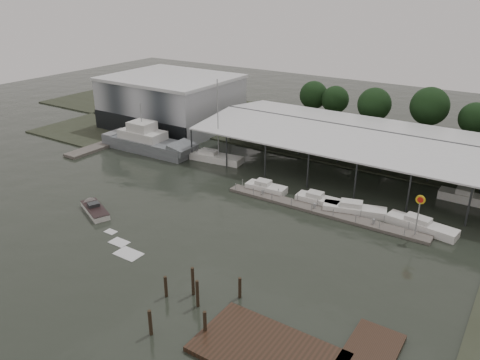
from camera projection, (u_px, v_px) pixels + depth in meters
The scene contains 18 objects.
ground at pixel (185, 213), 61.60m from camera, with size 200.00×200.00×0.00m, color #232821.
land_strip_far at pixel (319, 133), 93.84m from camera, with size 140.00×30.00×0.30m.
land_strip_west at pixel (132, 117), 104.90m from camera, with size 20.00×40.00×0.30m.
storage_warehouse at pixel (172, 101), 96.75m from camera, with size 24.50×20.50×10.50m.
covered_boat_shed at pixel (384, 136), 72.11m from camera, with size 58.24×24.00×6.96m.
trawler_dock at pixel (109, 143), 87.47m from camera, with size 3.00×18.00×0.50m.
floating_dock at pixel (321, 211), 61.60m from camera, with size 28.00×2.00×1.40m.
shell_fuel_sign at pixel (419, 208), 54.06m from camera, with size 1.10×0.18×5.55m.
boardwalk_platform at pixel (300, 360), 37.34m from camera, with size 15.00×12.00×0.50m.
grey_trawler at pixel (148, 142), 83.79m from camera, with size 18.70×5.64×8.84m.
white_sailboat at pixel (215, 157), 79.14m from camera, with size 9.42×3.72×14.17m.
speedboat_underway at pixel (94, 209), 61.86m from camera, with size 16.87×8.49×2.00m.
moored_cruiser_0 at pixel (266, 188), 67.64m from camera, with size 6.04×2.48×1.70m.
moored_cruiser_1 at pixel (318, 200), 63.84m from camera, with size 6.11×2.39×1.70m.
moored_cruiser_2 at pixel (354, 209), 61.21m from camera, with size 8.35×4.21×1.70m.
moored_cruiser_3 at pixel (421, 225), 57.18m from camera, with size 8.73×3.39×1.70m.
mooring_pilings at pixel (192, 301), 43.04m from camera, with size 6.68×8.81×3.65m.
horizon_tree_line at pixel (449, 114), 84.46m from camera, with size 67.42×9.13×10.56m.
Camera 1 is at (36.39, -41.92, 28.01)m, focal length 35.00 mm.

